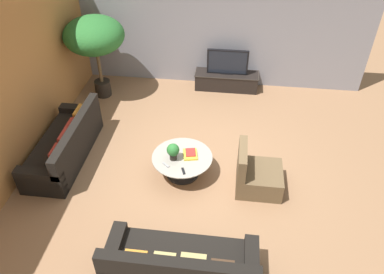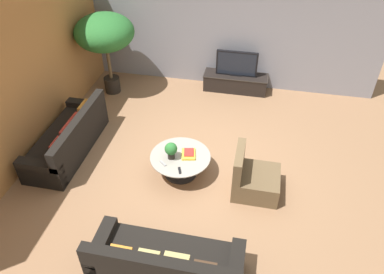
{
  "view_description": "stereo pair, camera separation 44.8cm",
  "coord_description": "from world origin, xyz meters",
  "px_view_note": "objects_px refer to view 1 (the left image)",
  "views": [
    {
      "loc": [
        0.55,
        -5.31,
        4.94
      ],
      "look_at": [
        -0.13,
        0.16,
        0.55
      ],
      "focal_mm": 35.0,
      "sensor_mm": 36.0,
      "label": 1
    },
    {
      "loc": [
        0.99,
        -5.24,
        4.94
      ],
      "look_at": [
        -0.13,
        0.16,
        0.55
      ],
      "focal_mm": 35.0,
      "sensor_mm": 36.0,
      "label": 2
    }
  ],
  "objects_px": {
    "coffee_table": "(182,162)",
    "couch_near_entry": "(181,267)",
    "couch_by_wall": "(66,146)",
    "potted_plant_tabletop": "(173,151)",
    "television": "(228,62)",
    "media_console": "(226,80)",
    "armchair_wicker": "(256,175)",
    "potted_palm_tall": "(94,37)"
  },
  "relations": [
    {
      "from": "television",
      "to": "potted_palm_tall",
      "type": "relative_size",
      "value": 0.51
    },
    {
      "from": "potted_plant_tabletop",
      "to": "armchair_wicker",
      "type": "bearing_deg",
      "value": -3.33
    },
    {
      "from": "couch_near_entry",
      "to": "potted_plant_tabletop",
      "type": "bearing_deg",
      "value": -77.98
    },
    {
      "from": "media_console",
      "to": "armchair_wicker",
      "type": "height_order",
      "value": "armchair_wicker"
    },
    {
      "from": "couch_near_entry",
      "to": "armchair_wicker",
      "type": "bearing_deg",
      "value": -118.39
    },
    {
      "from": "media_console",
      "to": "coffee_table",
      "type": "relative_size",
      "value": 1.42
    },
    {
      "from": "couch_by_wall",
      "to": "couch_near_entry",
      "type": "xyz_separation_m",
      "value": [
        2.6,
        -2.32,
        -0.0
      ]
    },
    {
      "from": "couch_by_wall",
      "to": "potted_plant_tabletop",
      "type": "height_order",
      "value": "couch_by_wall"
    },
    {
      "from": "television",
      "to": "armchair_wicker",
      "type": "height_order",
      "value": "television"
    },
    {
      "from": "couch_by_wall",
      "to": "armchair_wicker",
      "type": "bearing_deg",
      "value": 84.42
    },
    {
      "from": "coffee_table",
      "to": "potted_palm_tall",
      "type": "height_order",
      "value": "potted_palm_tall"
    },
    {
      "from": "media_console",
      "to": "couch_by_wall",
      "type": "distance_m",
      "value": 4.24
    },
    {
      "from": "media_console",
      "to": "television",
      "type": "bearing_deg",
      "value": -90.0
    },
    {
      "from": "television",
      "to": "coffee_table",
      "type": "distance_m",
      "value": 3.31
    },
    {
      "from": "coffee_table",
      "to": "potted_plant_tabletop",
      "type": "xyz_separation_m",
      "value": [
        -0.15,
        -0.08,
        0.32
      ]
    },
    {
      "from": "coffee_table",
      "to": "armchair_wicker",
      "type": "distance_m",
      "value": 1.36
    },
    {
      "from": "coffee_table",
      "to": "couch_near_entry",
      "type": "bearing_deg",
      "value": -82.29
    },
    {
      "from": "couch_near_entry",
      "to": "television",
      "type": "bearing_deg",
      "value": -93.88
    },
    {
      "from": "potted_plant_tabletop",
      "to": "couch_by_wall",
      "type": "bearing_deg",
      "value": 172.87
    },
    {
      "from": "couch_by_wall",
      "to": "couch_near_entry",
      "type": "distance_m",
      "value": 3.49
    },
    {
      "from": "coffee_table",
      "to": "television",
      "type": "bearing_deg",
      "value": 78.56
    },
    {
      "from": "potted_palm_tall",
      "to": "potted_plant_tabletop",
      "type": "xyz_separation_m",
      "value": [
        2.18,
        -2.61,
        -0.88
      ]
    },
    {
      "from": "couch_by_wall",
      "to": "armchair_wicker",
      "type": "distance_m",
      "value": 3.68
    },
    {
      "from": "coffee_table",
      "to": "couch_near_entry",
      "type": "relative_size",
      "value": 0.52
    },
    {
      "from": "television",
      "to": "couch_near_entry",
      "type": "relative_size",
      "value": 0.47
    },
    {
      "from": "potted_palm_tall",
      "to": "couch_near_entry",
      "type": "bearing_deg",
      "value": -60.71
    },
    {
      "from": "television",
      "to": "coffee_table",
      "type": "xyz_separation_m",
      "value": [
        -0.65,
        -3.21,
        -0.42
      ]
    },
    {
      "from": "couch_near_entry",
      "to": "potted_palm_tall",
      "type": "xyz_separation_m",
      "value": [
        -2.61,
        4.66,
        1.21
      ]
    },
    {
      "from": "couch_near_entry",
      "to": "potted_plant_tabletop",
      "type": "xyz_separation_m",
      "value": [
        -0.44,
        2.05,
        0.33
      ]
    },
    {
      "from": "couch_by_wall",
      "to": "potted_plant_tabletop",
      "type": "xyz_separation_m",
      "value": [
        2.17,
        -0.27,
        0.33
      ]
    },
    {
      "from": "television",
      "to": "potted_plant_tabletop",
      "type": "relative_size",
      "value": 3.02
    },
    {
      "from": "media_console",
      "to": "couch_by_wall",
      "type": "height_order",
      "value": "couch_by_wall"
    },
    {
      "from": "television",
      "to": "couch_near_entry",
      "type": "distance_m",
      "value": 5.38
    },
    {
      "from": "television",
      "to": "media_console",
      "type": "bearing_deg",
      "value": 90.0
    },
    {
      "from": "coffee_table",
      "to": "couch_by_wall",
      "type": "xyz_separation_m",
      "value": [
        -2.32,
        0.19,
        -0.01
      ]
    },
    {
      "from": "potted_palm_tall",
      "to": "potted_plant_tabletop",
      "type": "height_order",
      "value": "potted_palm_tall"
    },
    {
      "from": "coffee_table",
      "to": "potted_plant_tabletop",
      "type": "bearing_deg",
      "value": -152.37
    },
    {
      "from": "media_console",
      "to": "television",
      "type": "distance_m",
      "value": 0.5
    },
    {
      "from": "couch_near_entry",
      "to": "potted_palm_tall",
      "type": "bearing_deg",
      "value": -60.71
    },
    {
      "from": "media_console",
      "to": "coffee_table",
      "type": "bearing_deg",
      "value": -101.44
    },
    {
      "from": "television",
      "to": "couch_by_wall",
      "type": "xyz_separation_m",
      "value": [
        -2.97,
        -3.02,
        -0.43
      ]
    },
    {
      "from": "media_console",
      "to": "television",
      "type": "relative_size",
      "value": 1.58
    }
  ]
}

